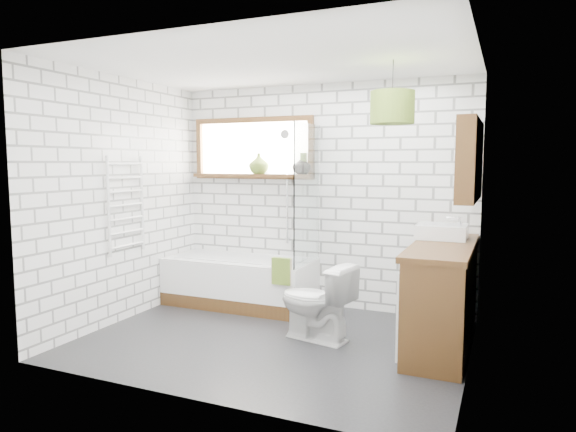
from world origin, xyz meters
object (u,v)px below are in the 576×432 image
at_px(toilet, 316,301).
at_px(pendant, 392,108).
at_px(bathtub, 240,282).
at_px(basin, 442,231).
at_px(vanity, 443,295).

height_order(toilet, pendant, pendant).
height_order(bathtub, basin, basin).
relative_size(basin, pendant, 1.21).
relative_size(vanity, pendant, 4.28).
xyz_separation_m(vanity, basin, (-0.06, 0.32, 0.53)).
bearing_deg(basin, bathtub, 176.80).
xyz_separation_m(vanity, toilet, (-1.09, -0.31, -0.10)).
distance_m(bathtub, vanity, 2.34).
height_order(vanity, basin, basin).
height_order(bathtub, pendant, pendant).
bearing_deg(pendant, toilet, -171.52).
xyz_separation_m(bathtub, pendant, (1.85, -0.65, 1.83)).
height_order(vanity, pendant, pendant).
relative_size(bathtub, vanity, 1.05).
bearing_deg(pendant, bathtub, 160.60).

